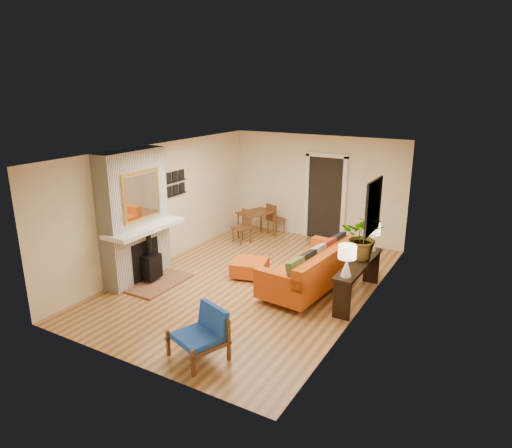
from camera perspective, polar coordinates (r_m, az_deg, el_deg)
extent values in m
plane|color=#C5814C|center=(9.16, -0.63, -7.21)|extent=(6.50, 6.50, 0.00)
plane|color=white|center=(8.43, -0.69, 9.11)|extent=(6.50, 6.50, 0.00)
plane|color=#F8E6C2|center=(11.54, 7.59, 4.56)|extent=(4.50, 0.00, 4.50)
plane|color=#F8E6C2|center=(6.30, -15.95, -6.67)|extent=(4.50, 0.00, 4.50)
plane|color=#F8E6C2|center=(10.00, -11.84, 2.41)|extent=(0.00, 6.50, 6.50)
plane|color=#F8E6C2|center=(7.86, 13.63, -1.71)|extent=(0.00, 6.50, 6.50)
cube|color=black|center=(11.48, 8.64, 3.17)|extent=(0.88, 0.06, 2.10)
cube|color=white|center=(11.65, 6.38, 3.46)|extent=(0.10, 0.08, 2.18)
cube|color=white|center=(11.31, 10.93, 2.84)|extent=(0.10, 0.08, 2.18)
cube|color=white|center=(11.26, 8.86, 8.50)|extent=(1.08, 0.08, 0.10)
cube|color=black|center=(8.11, 14.46, 2.13)|extent=(0.04, 0.85, 0.95)
cube|color=slate|center=(8.12, 14.29, 2.15)|extent=(0.01, 0.70, 0.80)
cube|color=black|center=(10.20, -10.42, 3.47)|extent=(0.06, 0.95, 0.02)
cube|color=black|center=(10.14, -10.51, 5.12)|extent=(0.06, 0.95, 0.02)
cube|color=white|center=(9.03, -15.24, 4.27)|extent=(0.42, 1.50, 1.48)
cube|color=white|center=(9.39, -14.63, -3.49)|extent=(0.42, 1.50, 1.12)
cube|color=white|center=(9.04, -13.75, -0.46)|extent=(0.60, 1.68, 0.08)
cube|color=black|center=(9.28, -13.62, -4.37)|extent=(0.03, 0.72, 0.78)
cube|color=brown|center=(9.26, -12.09, -7.21)|extent=(0.75, 1.30, 0.04)
cube|color=black|center=(9.25, -13.05, -5.15)|extent=(0.30, 0.36, 0.48)
cylinder|color=black|center=(9.10, -13.24, -2.58)|extent=(0.10, 0.10, 0.40)
cube|color=gold|center=(8.90, -14.15, 3.44)|extent=(0.04, 0.95, 0.95)
cube|color=silver|center=(8.88, -14.06, 3.43)|extent=(0.01, 0.82, 0.82)
cylinder|color=silver|center=(8.35, 0.82, -9.34)|extent=(0.05, 0.05, 0.11)
cylinder|color=silver|center=(7.98, 5.44, -10.72)|extent=(0.05, 0.05, 0.11)
cylinder|color=silver|center=(9.95, 7.53, -5.00)|extent=(0.05, 0.05, 0.11)
cylinder|color=silver|center=(9.65, 11.58, -5.94)|extent=(0.05, 0.05, 0.11)
cube|color=#CE5413|center=(8.86, 6.66, -6.26)|extent=(1.20, 2.39, 0.33)
cube|color=#CE5413|center=(8.57, 8.99, -4.62)|extent=(0.44, 2.31, 0.38)
cube|color=#CE5413|center=(7.92, 3.00, -6.93)|extent=(1.00, 0.29, 0.22)
cube|color=#CE5413|center=(9.64, 9.75, -2.69)|extent=(1.00, 0.29, 0.22)
cube|color=#4A6129|center=(7.90, 5.12, -6.01)|extent=(0.26, 0.46, 0.46)
cube|color=black|center=(8.25, 6.68, -5.02)|extent=(0.26, 0.46, 0.46)
cube|color=gray|center=(8.61, 8.09, -4.11)|extent=(0.26, 0.46, 0.46)
cube|color=maroon|center=(8.94, 9.24, -3.37)|extent=(0.26, 0.46, 0.46)
cube|color=black|center=(9.31, 10.44, -2.59)|extent=(0.26, 0.46, 0.46)
cylinder|color=silver|center=(9.24, -2.89, -6.83)|extent=(0.04, 0.04, 0.05)
cylinder|color=silver|center=(9.10, 0.40, -7.21)|extent=(0.04, 0.04, 0.05)
cylinder|color=silver|center=(9.72, -1.88, -5.58)|extent=(0.04, 0.04, 0.05)
cylinder|color=silver|center=(9.58, 1.25, -5.92)|extent=(0.04, 0.04, 0.05)
cube|color=#CE5413|center=(9.34, -0.79, -5.41)|extent=(0.82, 0.82, 0.29)
cube|color=brown|center=(6.99, -8.77, -13.14)|extent=(0.28, 0.66, 0.05)
cube|color=brown|center=(6.90, -10.93, -14.39)|extent=(0.06, 0.06, 0.40)
cube|color=brown|center=(7.10, -6.68, -12.09)|extent=(0.06, 0.06, 0.64)
cube|color=brown|center=(6.51, -5.62, -15.45)|extent=(0.28, 0.66, 0.05)
cube|color=brown|center=(6.42, -7.90, -16.86)|extent=(0.06, 0.06, 0.40)
cube|color=brown|center=(6.63, -3.43, -14.26)|extent=(0.06, 0.06, 0.64)
cube|color=blue|center=(6.72, -7.28, -13.86)|extent=(0.76, 0.74, 0.09)
cube|color=blue|center=(6.74, -5.36, -11.54)|extent=(0.62, 0.35, 0.37)
cube|color=brown|center=(11.57, 0.00, 1.46)|extent=(0.89, 1.04, 0.04)
cylinder|color=brown|center=(11.63, -2.22, -0.21)|extent=(0.05, 0.05, 0.64)
cylinder|color=brown|center=(11.26, -0.68, -0.79)|extent=(0.05, 0.05, 0.64)
cylinder|color=brown|center=(12.09, 0.63, 0.47)|extent=(0.05, 0.05, 0.64)
cylinder|color=brown|center=(11.73, 2.20, -0.06)|extent=(0.05, 0.05, 0.64)
cube|color=brown|center=(11.20, -1.82, -0.45)|extent=(0.48, 0.48, 0.04)
cube|color=brown|center=(11.24, -1.12, 0.80)|extent=(0.36, 0.16, 0.41)
cylinder|color=brown|center=(11.29, -2.88, -1.41)|extent=(0.04, 0.04, 0.39)
cylinder|color=brown|center=(11.06, -1.94, -1.79)|extent=(0.04, 0.04, 0.39)
cylinder|color=brown|center=(11.46, -1.69, -1.11)|extent=(0.04, 0.04, 0.39)
cylinder|color=brown|center=(11.24, -0.73, -1.47)|extent=(0.04, 0.04, 0.39)
cube|color=brown|center=(11.91, 2.53, 0.61)|extent=(0.48, 0.48, 0.04)
cube|color=brown|center=(11.74, 1.91, 1.49)|extent=(0.36, 0.16, 0.41)
cylinder|color=brown|center=(11.98, 1.50, -0.30)|extent=(0.04, 0.04, 0.39)
cylinder|color=brown|center=(11.77, 2.47, -0.63)|extent=(0.04, 0.04, 0.39)
cylinder|color=brown|center=(12.18, 2.57, -0.03)|extent=(0.04, 0.04, 0.39)
cylinder|color=brown|center=(11.97, 3.54, -0.35)|extent=(0.04, 0.04, 0.39)
cube|color=black|center=(8.38, 12.76, -4.83)|extent=(0.34, 1.85, 0.05)
cube|color=black|center=(7.78, 10.67, -9.36)|extent=(0.30, 0.04, 0.68)
cube|color=black|center=(9.28, 14.21, -5.16)|extent=(0.30, 0.04, 0.68)
cone|color=white|center=(7.68, 11.23, -5.38)|extent=(0.18, 0.18, 0.30)
cylinder|color=white|center=(7.62, 11.30, -4.13)|extent=(0.03, 0.03, 0.06)
cylinder|color=#FFEABF|center=(7.58, 11.35, -3.42)|extent=(0.30, 0.30, 0.22)
cone|color=white|center=(8.97, 14.22, -2.28)|extent=(0.18, 0.18, 0.30)
cylinder|color=white|center=(8.92, 14.31, -1.19)|extent=(0.03, 0.03, 0.06)
cylinder|color=#FFEABF|center=(8.89, 14.35, -0.57)|extent=(0.30, 0.30, 0.22)
imported|color=#1E5919|center=(8.41, 13.30, -1.55)|extent=(0.84, 0.76, 0.84)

